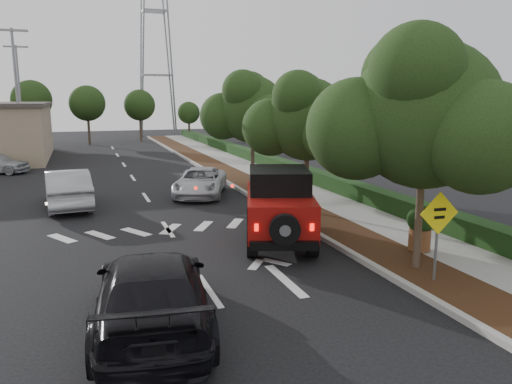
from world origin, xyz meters
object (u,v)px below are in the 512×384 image
black_suv_oncoming (152,292)px  speed_hump_sign (438,224)px  red_jeep (279,205)px  silver_suv_ahead (200,182)px

black_suv_oncoming → speed_hump_sign: 7.00m
red_jeep → black_suv_oncoming: 6.87m
silver_suv_ahead → red_jeep: bearing=-64.3°
silver_suv_ahead → black_suv_oncoming: 13.85m
red_jeep → black_suv_oncoming: size_ratio=0.88×
red_jeep → speed_hump_sign: (2.22, -4.88, 0.36)m
speed_hump_sign → red_jeep: bearing=117.9°
silver_suv_ahead → speed_hump_sign: (2.89, -13.14, 0.91)m
red_jeep → speed_hump_sign: speed_hump_sign is taller
silver_suv_ahead → black_suv_oncoming: bearing=-86.0°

